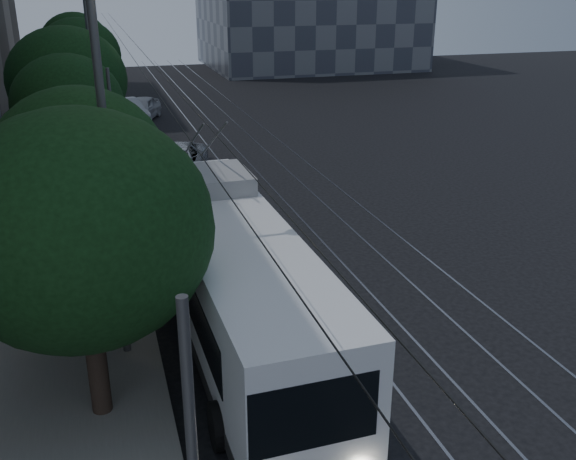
# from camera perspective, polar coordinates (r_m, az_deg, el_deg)

# --- Properties ---
(ground) EXTENTS (120.00, 120.00, 0.00)m
(ground) POSITION_cam_1_polar(r_m,az_deg,el_deg) (19.56, 2.98, -6.62)
(ground) COLOR black
(ground) RESTS_ON ground
(sidewalk) EXTENTS (5.00, 90.00, 0.15)m
(sidewalk) POSITION_cam_1_polar(r_m,az_deg,el_deg) (37.36, -18.85, 6.12)
(sidewalk) COLOR gray
(sidewalk) RESTS_ON ground
(tram_rails) EXTENTS (4.52, 90.00, 0.02)m
(tram_rails) POSITION_cam_1_polar(r_m,az_deg,el_deg) (38.30, -3.68, 7.48)
(tram_rails) COLOR gray
(tram_rails) RESTS_ON ground
(overhead_wires) EXTENTS (2.23, 90.00, 6.00)m
(overhead_wires) POSITION_cam_1_polar(r_m,az_deg,el_deg) (36.67, -15.48, 11.67)
(overhead_wires) COLOR black
(overhead_wires) RESTS_ON ground
(trolleybus) EXTENTS (2.97, 13.13, 5.63)m
(trolleybus) POSITION_cam_1_polar(r_m,az_deg,el_deg) (17.07, -4.84, -4.29)
(trolleybus) COLOR white
(trolleybus) RESTS_ON ground
(pickup_silver) EXTENTS (4.60, 7.24, 1.86)m
(pickup_silver) POSITION_cam_1_polar(r_m,az_deg,el_deg) (31.00, -10.29, 5.61)
(pickup_silver) COLOR #B5B8BD
(pickup_silver) RESTS_ON ground
(car_white_a) EXTENTS (1.66, 3.73, 1.25)m
(car_white_a) POSITION_cam_1_polar(r_m,az_deg,el_deg) (32.12, -12.20, 5.45)
(car_white_a) COLOR #B3B3B7
(car_white_a) RESTS_ON ground
(car_white_b) EXTENTS (2.05, 4.31, 1.21)m
(car_white_b) POSITION_cam_1_polar(r_m,az_deg,el_deg) (38.85, -14.18, 7.98)
(car_white_b) COLOR #B4B5B9
(car_white_b) RESTS_ON ground
(car_white_c) EXTENTS (2.94, 5.07, 1.58)m
(car_white_c) POSITION_cam_1_polar(r_m,az_deg,el_deg) (46.03, -14.10, 10.24)
(car_white_c) COLOR #AEAEB2
(car_white_c) RESTS_ON ground
(car_white_d) EXTENTS (3.45, 5.01, 1.58)m
(car_white_d) POSITION_cam_1_polar(r_m,az_deg,el_deg) (46.58, -12.91, 10.47)
(car_white_d) COLOR #B8B9BD
(car_white_d) RESTS_ON ground
(tree_0) EXTENTS (5.42, 5.42, 6.95)m
(tree_0) POSITION_cam_1_polar(r_m,az_deg,el_deg) (13.51, -18.00, 0.05)
(tree_0) COLOR black
(tree_0) RESTS_ON ground
(tree_1) EXTENTS (4.79, 4.79, 6.58)m
(tree_1) POSITION_cam_1_polar(r_m,az_deg,el_deg) (18.54, -18.01, 5.43)
(tree_1) COLOR black
(tree_1) RESTS_ON ground
(tree_2) EXTENTS (4.74, 4.74, 6.32)m
(tree_2) POSITION_cam_1_polar(r_m,az_deg,el_deg) (29.62, -18.98, 10.52)
(tree_2) COLOR black
(tree_2) RESTS_ON ground
(tree_3) EXTENTS (5.53, 5.53, 7.26)m
(tree_3) POSITION_cam_1_polar(r_m,az_deg,el_deg) (32.52, -19.03, 12.44)
(tree_3) COLOR black
(tree_3) RESTS_ON ground
(tree_4) EXTENTS (5.52, 5.52, 6.91)m
(tree_4) POSITION_cam_1_polar(r_m,az_deg,el_deg) (46.45, -18.09, 14.48)
(tree_4) COLOR black
(tree_4) RESTS_ON ground
(tree_5) EXTENTS (5.26, 5.26, 6.91)m
(tree_5) POSITION_cam_1_polar(r_m,az_deg,el_deg) (54.33, -18.36, 15.44)
(tree_5) COLOR black
(tree_5) RESTS_ON ground
(streetlamp_near) EXTENTS (2.45, 0.44, 10.14)m
(streetlamp_near) POSITION_cam_1_polar(r_m,az_deg,el_deg) (15.38, -14.52, 9.17)
(streetlamp_near) COLOR #525254
(streetlamp_near) RESTS_ON ground
(streetlamp_far) EXTENTS (2.56, 0.44, 10.68)m
(streetlamp_far) POSITION_cam_1_polar(r_m,az_deg,el_deg) (35.86, -16.59, 16.09)
(streetlamp_far) COLOR #525254
(streetlamp_far) RESTS_ON ground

